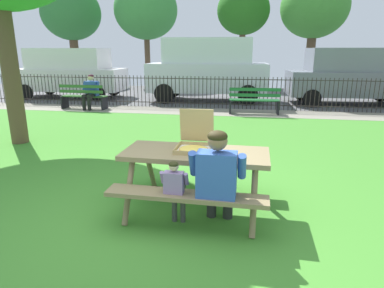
% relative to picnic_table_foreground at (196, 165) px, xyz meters
% --- Properties ---
extents(ground, '(28.00, 12.39, 0.02)m').
position_rel_picnic_table_foreground_xyz_m(ground, '(-0.54, 1.61, -0.61)').
color(ground, '#458D2F').
extents(cobblestone_walkway, '(28.00, 1.40, 0.01)m').
position_rel_picnic_table_foreground_xyz_m(cobblestone_walkway, '(-0.54, 7.10, -0.60)').
color(cobblestone_walkway, gray).
extents(street_asphalt, '(28.00, 7.22, 0.01)m').
position_rel_picnic_table_foreground_xyz_m(street_asphalt, '(-0.54, 11.42, -0.60)').
color(street_asphalt, '#515154').
extents(picnic_table_foreground, '(1.84, 1.52, 0.79)m').
position_rel_picnic_table_foreground_xyz_m(picnic_table_foreground, '(0.00, 0.00, 0.00)').
color(picnic_table_foreground, '#897651').
rests_on(picnic_table_foreground, ground).
extents(pizza_box_open, '(0.44, 0.49, 0.49)m').
position_rel_picnic_table_foreground_xyz_m(pizza_box_open, '(-0.03, 0.10, 0.27)').
color(pizza_box_open, tan).
rests_on(pizza_box_open, picnic_table_foreground).
extents(adult_at_table, '(0.61, 0.60, 1.19)m').
position_rel_picnic_table_foreground_xyz_m(adult_at_table, '(0.32, -0.51, 0.06)').
color(adult_at_table, '#2A2A2A').
rests_on(adult_at_table, ground).
extents(child_at_table, '(0.32, 0.31, 0.83)m').
position_rel_picnic_table_foreground_xyz_m(child_at_table, '(-0.15, -0.53, -0.09)').
color(child_at_table, '#414141').
rests_on(child_at_table, ground).
extents(iron_fence_streetside, '(22.96, 0.03, 1.12)m').
position_rel_picnic_table_foreground_xyz_m(iron_fence_streetside, '(-0.54, 7.80, -0.03)').
color(iron_fence_streetside, '#2D2823').
rests_on(iron_fence_streetside, ground).
extents(park_bench_left, '(1.61, 0.51, 0.85)m').
position_rel_picnic_table_foreground_xyz_m(park_bench_left, '(-5.06, 6.97, -0.18)').
color(park_bench_left, '#32602A').
rests_on(park_bench_left, ground).
extents(park_bench_center, '(1.61, 0.52, 0.85)m').
position_rel_picnic_table_foreground_xyz_m(park_bench_center, '(0.83, 6.97, -0.18)').
color(park_bench_center, '#206330').
rests_on(park_bench_center, ground).
extents(person_on_park_bench, '(0.63, 0.62, 1.19)m').
position_rel_picnic_table_foreground_xyz_m(person_on_park_bench, '(-4.78, 6.98, 0.06)').
color(person_on_park_bench, black).
rests_on(person_on_park_bench, ground).
extents(parked_car_far_left, '(4.66, 2.08, 2.08)m').
position_rel_picnic_table_foreground_xyz_m(parked_car_far_left, '(-6.98, 9.65, 0.50)').
color(parked_car_far_left, silver).
rests_on(parked_car_far_left, ground).
extents(parked_car_left, '(4.78, 2.25, 2.46)m').
position_rel_picnic_table_foreground_xyz_m(parked_car_left, '(-1.02, 9.65, 0.71)').
color(parked_car_left, silver).
rests_on(parked_car_left, ground).
extents(parked_car_center, '(4.70, 2.16, 2.08)m').
position_rel_picnic_table_foreground_xyz_m(parked_car_center, '(4.43, 9.65, 0.50)').
color(parked_car_center, slate).
rests_on(parked_car_center, ground).
extents(far_tree_left, '(3.55, 3.55, 5.79)m').
position_rel_picnic_table_foreground_xyz_m(far_tree_left, '(-10.14, 16.08, 3.54)').
color(far_tree_left, brown).
rests_on(far_tree_left, ground).
extents(far_tree_midleft, '(3.68, 3.68, 5.91)m').
position_rel_picnic_table_foreground_xyz_m(far_tree_midleft, '(-5.44, 16.08, 3.64)').
color(far_tree_midleft, brown).
rests_on(far_tree_midleft, ground).
extents(far_tree_center, '(2.91, 2.91, 5.45)m').
position_rel_picnic_table_foreground_xyz_m(far_tree_center, '(0.17, 16.08, 3.51)').
color(far_tree_center, brown).
rests_on(far_tree_center, ground).
extents(far_tree_midright, '(3.60, 3.60, 5.86)m').
position_rel_picnic_table_foreground_xyz_m(far_tree_midright, '(3.95, 16.08, 3.60)').
color(far_tree_midright, brown).
rests_on(far_tree_midright, ground).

